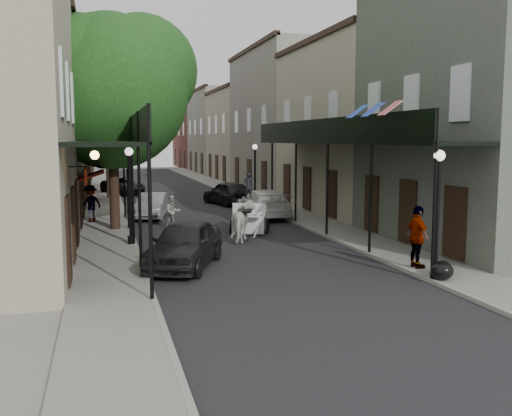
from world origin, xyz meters
TOP-DOWN VIEW (x-y plane):
  - ground at (0.00, 0.00)m, footprint 140.00×140.00m
  - road at (0.00, 20.00)m, footprint 8.00×90.00m
  - sidewalk_left at (-5.00, 20.00)m, footprint 2.20×90.00m
  - sidewalk_right at (5.00, 20.00)m, footprint 2.20×90.00m
  - building_row_left at (-8.60, 30.00)m, footprint 5.00×80.00m
  - building_row_right at (8.60, 30.00)m, footprint 5.00×80.00m
  - gallery_left at (-4.79, 6.98)m, footprint 2.20×18.05m
  - gallery_right at (4.79, 6.98)m, footprint 2.20×18.05m
  - tree_near at (-4.20, 10.18)m, footprint 7.31×6.80m
  - tree_far at (-4.25, 24.18)m, footprint 6.45×6.00m
  - lamppost_right_near at (4.10, -2.00)m, footprint 0.32×0.32m
  - lamppost_left at (-4.10, 6.00)m, footprint 0.32×0.32m
  - lamppost_right_far at (4.10, 18.00)m, footprint 0.32×0.32m
  - horse at (0.43, 6.00)m, footprint 1.48×2.12m
  - carriage at (1.28, 8.40)m, footprint 2.20×2.72m
  - pedestrian_walking at (-2.00, 10.13)m, footprint 0.89×0.77m
  - pedestrian_sidewalk_left at (-5.69, 12.52)m, footprint 1.34×1.20m
  - pedestrian_sidewalk_right at (4.32, -0.63)m, footprint 0.48×1.15m
  - car_left_near at (-2.60, 1.91)m, footprint 3.45×4.82m
  - car_left_mid at (-2.60, 14.00)m, footprint 2.26×4.18m
  - car_left_far at (-3.60, 27.90)m, footprint 3.55×5.07m
  - car_right_near at (3.13, 12.71)m, footprint 2.20×5.21m
  - car_right_far at (2.60, 19.00)m, footprint 2.92×4.81m
  - trash_bags at (4.32, -2.03)m, footprint 0.89×1.04m

SIDE VIEW (x-z plane):
  - ground at x=0.00m, z-range 0.00..0.00m
  - road at x=0.00m, z-range 0.00..0.01m
  - sidewalk_left at x=-5.00m, z-range 0.00..0.12m
  - sidewalk_right at x=5.00m, z-range 0.00..0.12m
  - trash_bags at x=4.32m, z-range 0.10..0.64m
  - car_left_far at x=-3.60m, z-range 0.00..1.29m
  - car_left_mid at x=-2.60m, z-range 0.00..1.31m
  - car_right_near at x=3.13m, z-range 0.00..1.50m
  - car_left_near at x=-2.60m, z-range 0.00..1.53m
  - car_right_far at x=2.60m, z-range 0.00..1.53m
  - pedestrian_walking at x=-2.00m, z-range 0.00..1.55m
  - horse at x=0.43m, z-range 0.00..1.63m
  - pedestrian_sidewalk_left at x=-5.69m, z-range 0.12..1.93m
  - carriage at x=1.28m, z-range -0.31..2.43m
  - pedestrian_sidewalk_right at x=4.32m, z-range 0.12..2.08m
  - lamppost_right_near at x=4.10m, z-range 0.19..3.90m
  - lamppost_left at x=-4.10m, z-range 0.19..3.90m
  - lamppost_right_far at x=4.10m, z-range 0.19..3.90m
  - gallery_left at x=-4.79m, z-range 1.61..6.49m
  - gallery_right at x=4.79m, z-range 1.61..6.49m
  - building_row_left at x=-8.60m, z-range 0.00..10.50m
  - building_row_right at x=8.60m, z-range 0.00..10.50m
  - tree_far at x=-4.25m, z-range 1.53..10.14m
  - tree_near at x=-4.20m, z-range 1.67..11.30m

